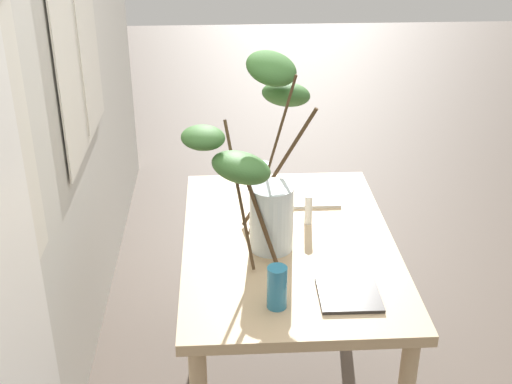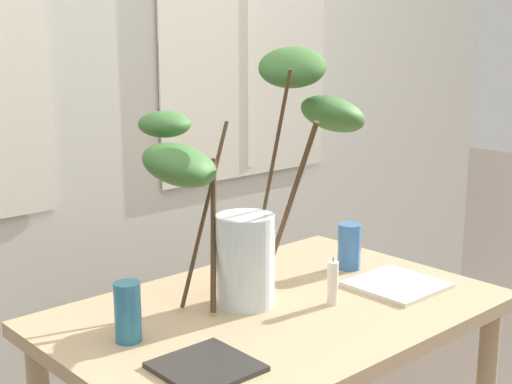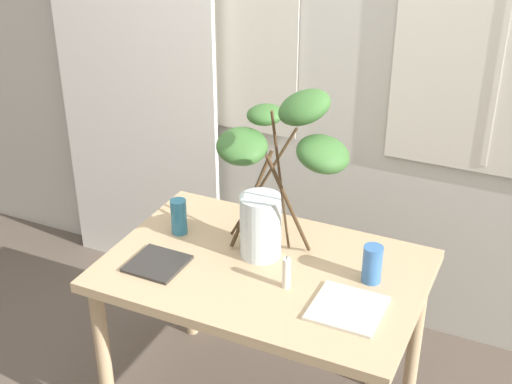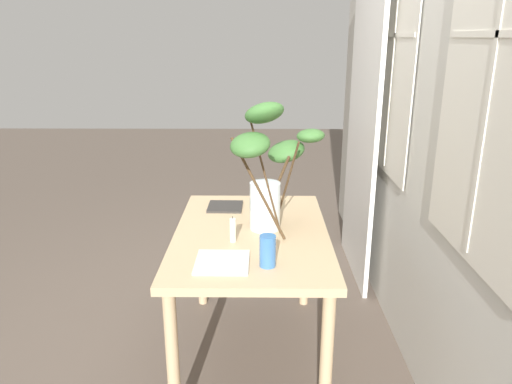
% 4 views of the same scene
% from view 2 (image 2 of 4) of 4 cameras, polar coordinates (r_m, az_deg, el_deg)
% --- Properties ---
extents(back_wall_with_windows, '(4.69, 0.14, 3.10)m').
position_cam_2_polar(back_wall_with_windows, '(2.58, -12.87, 14.02)').
color(back_wall_with_windows, beige).
rests_on(back_wall_with_windows, ground).
extents(dining_table, '(1.20, 0.80, 0.74)m').
position_cam_2_polar(dining_table, '(2.02, 1.58, -11.51)').
color(dining_table, tan).
rests_on(dining_table, ground).
extents(vase_with_branches, '(0.66, 0.52, 0.73)m').
position_cam_2_polar(vase_with_branches, '(1.95, -0.66, 0.91)').
color(vase_with_branches, silver).
rests_on(vase_with_branches, dining_table).
extents(drinking_glass_blue_left, '(0.07, 0.07, 0.15)m').
position_cam_2_polar(drinking_glass_blue_left, '(1.78, -10.13, -9.34)').
color(drinking_glass_blue_left, teal).
rests_on(drinking_glass_blue_left, dining_table).
extents(drinking_glass_blue_right, '(0.07, 0.07, 0.14)m').
position_cam_2_polar(drinking_glass_blue_right, '(2.28, 7.41, -4.30)').
color(drinking_glass_blue_right, '#386BAD').
rests_on(drinking_glass_blue_right, dining_table).
extents(plate_square_left, '(0.21, 0.21, 0.01)m').
position_cam_2_polar(plate_square_left, '(1.64, -3.99, -13.66)').
color(plate_square_left, '#2D2B28').
rests_on(plate_square_left, dining_table).
extents(plate_square_right, '(0.24, 0.24, 0.01)m').
position_cam_2_polar(plate_square_right, '(2.17, 11.10, -7.22)').
color(plate_square_right, silver).
rests_on(plate_square_right, dining_table).
extents(pillar_candle, '(0.03, 0.03, 0.13)m').
position_cam_2_polar(pillar_candle, '(1.99, 6.09, -7.19)').
color(pillar_candle, silver).
rests_on(pillar_candle, dining_table).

